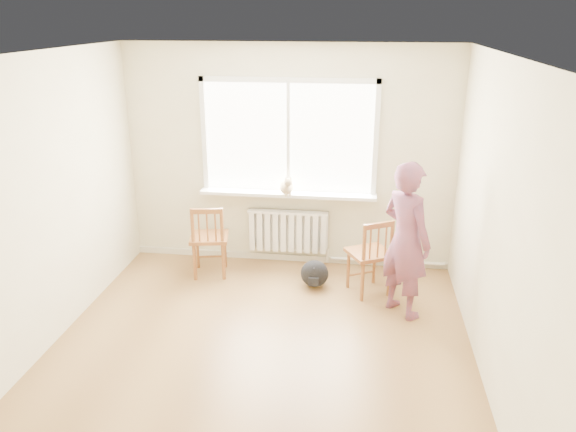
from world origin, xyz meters
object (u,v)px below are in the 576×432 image
(chair_right, at_px, (372,257))
(cat, at_px, (287,186))
(chair_left, at_px, (209,241))
(person, at_px, (406,240))
(backpack, at_px, (315,274))

(chair_right, xyz_separation_m, cat, (-1.03, 0.59, 0.60))
(chair_left, distance_m, cat, 1.13)
(person, distance_m, cat, 1.69)
(cat, height_order, backpack, cat)
(chair_left, height_order, person, person)
(cat, relative_size, backpack, 1.12)
(chair_right, relative_size, person, 0.54)
(chair_left, relative_size, chair_right, 1.00)
(chair_left, height_order, backpack, chair_left)
(chair_right, distance_m, cat, 1.33)
(chair_left, distance_m, backpack, 1.32)
(chair_left, distance_m, person, 2.35)
(chair_right, bearing_deg, chair_left, -35.23)
(cat, bearing_deg, chair_left, -173.79)
(chair_right, distance_m, backpack, 0.71)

